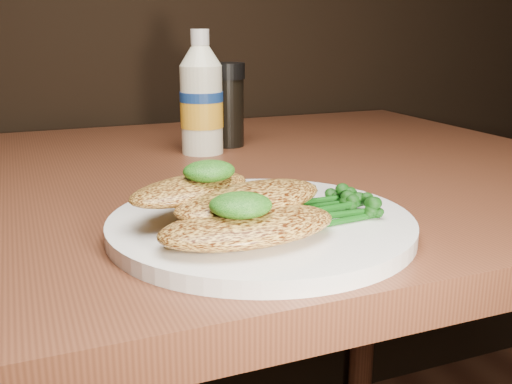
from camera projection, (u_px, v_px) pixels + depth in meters
name	position (u px, v px, depth m)	size (l,w,h in m)	color
plate	(261.00, 225.00, 0.54)	(0.28, 0.28, 0.01)	white
chicken_front	(248.00, 226.00, 0.48)	(0.15, 0.08, 0.02)	gold
chicken_mid	(250.00, 199.00, 0.52)	(0.15, 0.08, 0.02)	gold
chicken_back	(191.00, 189.00, 0.54)	(0.13, 0.07, 0.02)	gold
pesto_front	(241.00, 205.00, 0.47)	(0.05, 0.05, 0.02)	#083808
pesto_back	(209.00, 171.00, 0.53)	(0.05, 0.04, 0.02)	#083808
broccolini_bundle	(316.00, 205.00, 0.54)	(0.13, 0.10, 0.02)	#124F11
mayo_bottle	(201.00, 93.00, 0.86)	(0.06, 0.06, 0.18)	white
pepper_grinder	(228.00, 105.00, 0.92)	(0.05, 0.05, 0.13)	black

